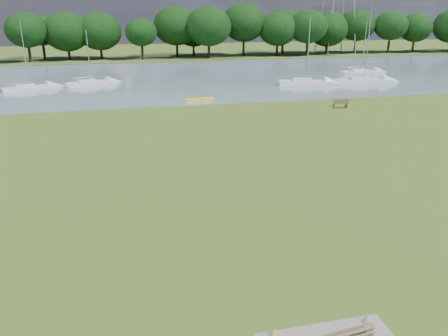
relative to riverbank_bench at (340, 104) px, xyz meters
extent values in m
plane|color=#566427|center=(-16.06, -17.31, -0.48)|extent=(220.00, 220.00, 0.00)
cube|color=slate|center=(-16.06, 24.69, -0.48)|extent=(220.00, 40.00, 0.10)
cube|color=#4C6626|center=(-16.06, 54.69, -0.48)|extent=(220.00, 20.00, 0.40)
cube|color=gray|center=(-15.25, -31.21, 0.29)|extent=(0.26, 0.22, 0.60)
cube|color=brown|center=(-16.07, -31.22, 0.43)|extent=(1.96, 0.38, 0.48)
cube|color=brown|center=(-0.66, 0.15, -0.24)|extent=(0.14, 0.47, 0.48)
cube|color=brown|center=(0.68, -0.02, -0.24)|extent=(0.14, 0.47, 0.48)
cube|color=brown|center=(0.01, 0.07, 0.00)|extent=(1.60, 0.66, 0.05)
cube|color=brown|center=(-0.02, -0.14, 0.24)|extent=(1.55, 0.25, 0.47)
cube|color=yellow|center=(-13.39, 6.69, -0.28)|extent=(3.13, 0.88, 0.31)
cylinder|color=black|center=(-39.06, 50.69, 1.49)|extent=(0.46, 0.46, 3.55)
ellipsoid|color=black|center=(-39.06, 50.69, 5.83)|extent=(6.51, 6.51, 5.53)
cylinder|color=black|center=(-32.06, 50.69, 1.63)|extent=(0.46, 0.46, 3.82)
ellipsoid|color=black|center=(-32.06, 50.69, 6.29)|extent=(7.44, 7.44, 6.32)
cylinder|color=black|center=(-25.06, 50.69, 1.22)|extent=(0.46, 0.46, 3.01)
ellipsoid|color=black|center=(-25.06, 50.69, 4.91)|extent=(8.37, 8.37, 7.11)
cylinder|color=black|center=(-18.06, 50.69, 1.36)|extent=(0.46, 0.46, 3.28)
ellipsoid|color=black|center=(-18.06, 50.69, 5.37)|extent=(6.51, 6.51, 5.53)
cylinder|color=black|center=(-11.06, 50.69, 1.49)|extent=(0.46, 0.46, 3.55)
ellipsoid|color=black|center=(-11.06, 50.69, 5.83)|extent=(7.44, 7.44, 6.32)
cylinder|color=black|center=(-4.06, 50.69, 1.63)|extent=(0.46, 0.46, 3.82)
ellipsoid|color=black|center=(-4.06, 50.69, 6.29)|extent=(8.37, 8.37, 7.11)
cylinder|color=black|center=(2.94, 50.69, 1.22)|extent=(0.46, 0.46, 3.01)
ellipsoid|color=black|center=(2.94, 50.69, 4.91)|extent=(6.51, 6.51, 5.53)
cylinder|color=black|center=(9.94, 50.69, 1.36)|extent=(0.46, 0.46, 3.28)
ellipsoid|color=black|center=(9.94, 50.69, 5.37)|extent=(7.44, 7.44, 6.32)
cylinder|color=black|center=(16.94, 50.69, 1.49)|extent=(0.46, 0.46, 3.55)
ellipsoid|color=black|center=(16.94, 50.69, 5.83)|extent=(8.37, 8.37, 7.11)
cylinder|color=black|center=(23.94, 50.69, 1.63)|extent=(0.46, 0.46, 3.82)
ellipsoid|color=black|center=(23.94, 50.69, 6.29)|extent=(6.51, 6.51, 5.53)
cylinder|color=black|center=(30.94, 50.69, 1.22)|extent=(0.46, 0.46, 3.01)
ellipsoid|color=black|center=(30.94, 50.69, 4.91)|extent=(7.44, 7.44, 6.32)
cylinder|color=black|center=(37.94, 50.69, 1.36)|extent=(0.46, 0.46, 3.28)
ellipsoid|color=black|center=(37.94, 50.69, 5.37)|extent=(8.37, 8.37, 7.11)
cylinder|color=black|center=(44.94, 50.69, 1.49)|extent=(0.46, 0.46, 3.55)
ellipsoid|color=black|center=(44.94, 50.69, 5.83)|extent=(6.51, 6.51, 5.53)
cylinder|color=black|center=(51.94, 50.69, 1.63)|extent=(0.46, 0.46, 3.82)
ellipsoid|color=black|center=(51.94, 50.69, 6.29)|extent=(7.44, 7.44, 6.32)
cube|color=silver|center=(-25.45, 20.29, -0.08)|extent=(6.54, 3.96, 0.70)
cube|color=silver|center=(-25.92, 20.11, 0.35)|extent=(2.57, 2.11, 0.45)
cylinder|color=#A5A8AD|center=(-25.45, 20.29, 3.30)|extent=(0.12, 0.12, 6.45)
cube|color=silver|center=(10.55, 13.72, -0.06)|extent=(7.79, 3.32, 0.74)
cube|color=silver|center=(9.96, 13.82, 0.39)|extent=(2.88, 2.07, 0.48)
cylinder|color=#A5A8AD|center=(10.55, 13.72, 4.95)|extent=(0.13, 0.13, 9.70)
cube|color=silver|center=(2.31, 14.08, -0.04)|extent=(7.49, 3.53, 0.79)
cube|color=silver|center=(1.75, 14.21, 0.45)|extent=(2.81, 2.10, 0.51)
cylinder|color=#A5A8AD|center=(2.31, 14.08, 4.07)|extent=(0.14, 0.14, 7.86)
cube|color=silver|center=(-32.71, 18.32, -0.11)|extent=(6.52, 3.89, 0.64)
cube|color=silver|center=(-33.18, 18.14, 0.27)|extent=(2.56, 2.08, 0.41)
cylinder|color=#A5A8AD|center=(-32.71, 18.32, 3.95)|extent=(0.11, 0.11, 7.85)
cube|color=silver|center=(14.80, 21.79, -0.07)|extent=(6.72, 1.93, 0.72)
cube|color=silver|center=(14.27, 21.78, 0.37)|extent=(2.36, 1.49, 0.46)
cylinder|color=#A5A8AD|center=(14.80, 21.79, 3.73)|extent=(0.12, 0.12, 7.29)
camera|label=1|loc=(-21.51, -40.09, 9.03)|focal=35.00mm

